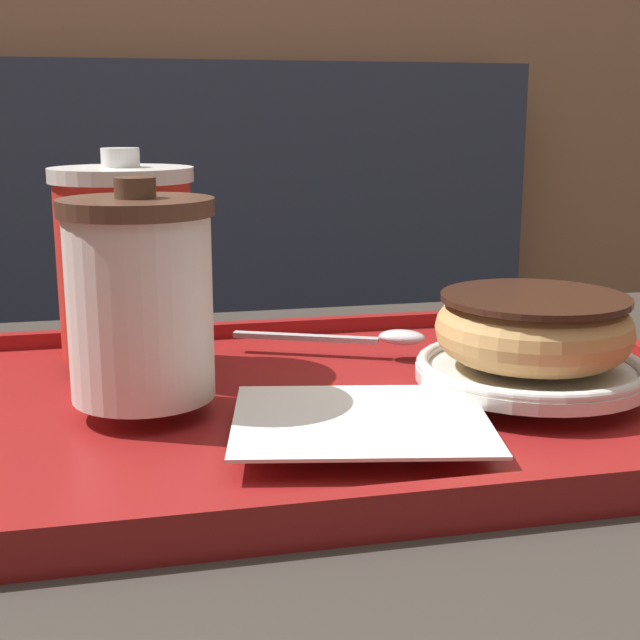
{
  "coord_description": "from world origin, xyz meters",
  "views": [
    {
      "loc": [
        -0.14,
        -0.51,
        0.91
      ],
      "look_at": [
        -0.02,
        0.03,
        0.79
      ],
      "focal_mm": 50.0,
      "sensor_mm": 36.0,
      "label": 1
    }
  ],
  "objects": [
    {
      "name": "coffee_cup_rear",
      "position": [
        -0.14,
        0.13,
        0.81
      ],
      "size": [
        0.1,
        0.1,
        0.15
      ],
      "color": "red",
      "rests_on": "serving_tray"
    },
    {
      "name": "spoon",
      "position": [
        0.04,
        0.11,
        0.75
      ],
      "size": [
        0.14,
        0.07,
        0.01
      ],
      "rotation": [
        0.0,
        0.0,
        5.87
      ],
      "color": "silver",
      "rests_on": "serving_tray"
    },
    {
      "name": "serving_tray",
      "position": [
        -0.02,
        0.03,
        0.73
      ],
      "size": [
        0.52,
        0.36,
        0.02
      ],
      "color": "maroon",
      "rests_on": "cafe_table"
    },
    {
      "name": "donut_chocolate_glazed",
      "position": [
        0.11,
        -0.0,
        0.78
      ],
      "size": [
        0.13,
        0.13,
        0.04
      ],
      "color": "tan",
      "rests_on": "plate_with_chocolate_donut"
    },
    {
      "name": "napkin_paper",
      "position": [
        -0.01,
        -0.05,
        0.75
      ],
      "size": [
        0.16,
        0.15,
        0.0
      ],
      "rotation": [
        0.0,
        0.0,
        -0.2
      ],
      "color": "white",
      "rests_on": "serving_tray"
    },
    {
      "name": "booth_bench",
      "position": [
        -0.17,
        0.87,
        0.32
      ],
      "size": [
        1.47,
        0.44,
        1.0
      ],
      "color": "#33384C",
      "rests_on": "ground_plane"
    },
    {
      "name": "plate_with_chocolate_donut",
      "position": [
        0.11,
        -0.0,
        0.75
      ],
      "size": [
        0.15,
        0.15,
        0.01
      ],
      "color": "white",
      "rests_on": "serving_tray"
    },
    {
      "name": "coffee_cup_front",
      "position": [
        -0.13,
        0.02,
        0.81
      ],
      "size": [
        0.09,
        0.09,
        0.13
      ],
      "color": "white",
      "rests_on": "serving_tray"
    }
  ]
}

